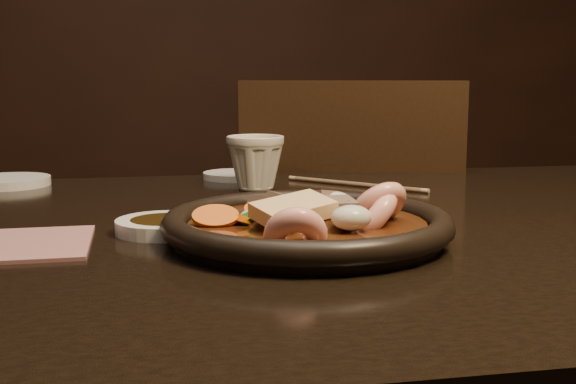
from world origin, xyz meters
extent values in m
cube|color=black|center=(0.00, 0.00, 0.73)|extent=(1.60, 0.90, 0.04)
cube|color=black|center=(0.11, 0.64, 0.44)|extent=(0.53, 0.53, 0.04)
cylinder|color=black|center=(0.33, 0.76, 0.21)|extent=(0.04, 0.04, 0.42)
cylinder|color=black|center=(-0.01, 0.86, 0.21)|extent=(0.04, 0.04, 0.42)
cube|color=black|center=(0.06, 0.45, 0.69)|extent=(0.40, 0.14, 0.45)
cylinder|color=black|center=(-0.14, -0.09, 0.76)|extent=(0.28, 0.28, 0.01)
torus|color=black|center=(-0.14, -0.09, 0.77)|extent=(0.31, 0.31, 0.03)
cylinder|color=#381A0A|center=(-0.14, -0.09, 0.77)|extent=(0.25, 0.25, 0.01)
ellipsoid|color=#381A0A|center=(-0.14, -0.09, 0.77)|extent=(0.14, 0.13, 0.04)
torus|color=#FFB7A1|center=(-0.17, -0.17, 0.77)|extent=(0.07, 0.06, 0.06)
torus|color=#FFB7A1|center=(-0.08, -0.12, 0.78)|extent=(0.07, 0.07, 0.06)
torus|color=#FFB7A1|center=(-0.07, -0.10, 0.79)|extent=(0.08, 0.08, 0.06)
cube|color=gray|center=(-0.16, -0.10, 0.78)|extent=(0.04, 0.04, 0.03)
cube|color=gray|center=(-0.14, -0.09, 0.78)|extent=(0.04, 0.04, 0.03)
cube|color=gray|center=(-0.17, -0.08, 0.79)|extent=(0.04, 0.04, 0.03)
cube|color=gray|center=(-0.11, -0.02, 0.78)|extent=(0.04, 0.04, 0.03)
cube|color=gray|center=(-0.11, -0.10, 0.78)|extent=(0.03, 0.04, 0.03)
cube|color=gray|center=(-0.18, 0.00, 0.77)|extent=(0.04, 0.04, 0.03)
cylinder|color=#E65B07|center=(-0.10, -0.03, 0.78)|extent=(0.06, 0.06, 0.03)
cylinder|color=#E65B07|center=(-0.22, -0.08, 0.77)|extent=(0.07, 0.07, 0.03)
cylinder|color=#E65B07|center=(-0.24, -0.09, 0.78)|extent=(0.05, 0.04, 0.04)
cylinder|color=#E65B07|center=(-0.16, -0.08, 0.78)|extent=(0.06, 0.06, 0.04)
cylinder|color=#E65B07|center=(-0.18, -0.03, 0.77)|extent=(0.06, 0.06, 0.03)
cylinder|color=#E65B07|center=(-0.14, -0.02, 0.78)|extent=(0.06, 0.05, 0.03)
cube|color=#166613|center=(-0.07, -0.07, 0.77)|extent=(0.04, 0.02, 0.02)
cube|color=#166613|center=(-0.12, -0.11, 0.78)|extent=(0.05, 0.03, 0.02)
cube|color=#166613|center=(-0.20, -0.10, 0.78)|extent=(0.04, 0.03, 0.03)
cube|color=#166613|center=(-0.12, -0.07, 0.78)|extent=(0.04, 0.03, 0.03)
cube|color=#166613|center=(-0.18, -0.07, 0.77)|extent=(0.02, 0.04, 0.02)
cube|color=#166613|center=(-0.12, -0.10, 0.78)|extent=(0.04, 0.03, 0.03)
ellipsoid|color=beige|center=(-0.10, -0.02, 0.78)|extent=(0.04, 0.04, 0.03)
ellipsoid|color=beige|center=(-0.18, -0.12, 0.78)|extent=(0.04, 0.03, 0.02)
ellipsoid|color=beige|center=(-0.11, -0.15, 0.79)|extent=(0.04, 0.03, 0.03)
ellipsoid|color=beige|center=(-0.15, -0.07, 0.78)|extent=(0.04, 0.03, 0.02)
ellipsoid|color=beige|center=(-0.20, -0.08, 0.77)|extent=(0.04, 0.04, 0.03)
ellipsoid|color=beige|center=(-0.15, -0.09, 0.78)|extent=(0.04, 0.03, 0.03)
cube|color=#F8D594|center=(-0.17, -0.12, 0.79)|extent=(0.09, 0.08, 0.03)
cylinder|color=white|center=(-0.29, -0.02, 0.76)|extent=(0.11, 0.11, 0.02)
cylinder|color=white|center=(-0.53, 0.38, 0.76)|extent=(0.13, 0.13, 0.01)
cylinder|color=white|center=(-0.16, 0.40, 0.76)|extent=(0.11, 0.11, 0.01)
imported|color=beige|center=(-0.15, 0.27, 0.79)|extent=(0.11, 0.11, 0.09)
cylinder|color=tan|center=(0.02, 0.26, 0.75)|extent=(0.17, 0.18, 0.01)
cylinder|color=tan|center=(0.01, 0.27, 0.75)|extent=(0.17, 0.18, 0.01)
cube|color=#955E5C|center=(-0.44, -0.06, 0.75)|extent=(0.15, 0.15, 0.00)
camera|label=1|loc=(-0.31, -0.82, 0.92)|focal=45.00mm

